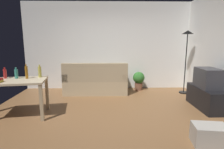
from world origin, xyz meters
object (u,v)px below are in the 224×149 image
object	(u,v)px
storage_box	(210,135)
bottle_red	(5,74)
bottle_tall	(16,74)
potted_plant	(139,79)
torchiere_lamp	(187,45)
bottle_squat	(40,72)
desk	(14,85)
tv_stand	(206,98)
bottle_amber	(27,72)
couch	(96,83)
tv	(208,78)

from	to	relation	value
storage_box	bottle_red	xyz separation A→B (m)	(-3.62, 1.29, 0.71)
storage_box	bottle_tall	xyz separation A→B (m)	(-3.38, 1.28, 0.71)
potted_plant	torchiere_lamp	bearing A→B (deg)	-17.08
bottle_squat	bottle_tall	bearing A→B (deg)	-165.20
desk	bottle_red	xyz separation A→B (m)	(-0.25, 0.18, 0.21)
tv_stand	desk	size ratio (longest dim) A/B	0.85
storage_box	bottle_amber	bearing A→B (deg)	158.19
tv_stand	bottle_amber	bearing A→B (deg)	93.51
couch	torchiere_lamp	size ratio (longest dim) A/B	1.00
torchiere_lamp	tv_stand	bearing A→B (deg)	-90.00
desk	potted_plant	bearing A→B (deg)	27.05
tv_stand	bottle_tall	bearing A→B (deg)	93.13
tv_stand	bottle_tall	size ratio (longest dim) A/B	4.81
tv_stand	desk	xyz separation A→B (m)	(-4.11, -0.39, 0.41)
couch	bottle_red	distance (m)	2.39
desk	couch	bearing A→B (deg)	40.03
potted_plant	bottle_tall	world-z (taller)	bottle_tall
bottle_tall	bottle_squat	size ratio (longest dim) A/B	0.85
desk	bottle_squat	distance (m)	0.56
torchiere_lamp	storage_box	xyz separation A→B (m)	(-0.74, -2.74, -1.26)
potted_plant	bottle_amber	bearing A→B (deg)	-144.66
torchiere_lamp	potted_plant	world-z (taller)	torchiere_lamp
tv_stand	bottle_tall	xyz separation A→B (m)	(-4.12, -0.23, 0.62)
tv	potted_plant	world-z (taller)	tv
couch	storage_box	bearing A→B (deg)	123.37
bottle_red	desk	bearing A→B (deg)	-35.10
torchiere_lamp	bottle_tall	distance (m)	4.41
tv_stand	tv	world-z (taller)	tv
potted_plant	bottle_squat	distance (m)	3.02
potted_plant	bottle_red	size ratio (longest dim) A/B	2.47
desk	bottle_tall	world-z (taller)	bottle_tall
bottle_tall	tv	bearing A→B (deg)	3.12
tv	torchiere_lamp	distance (m)	1.42
tv	storage_box	distance (m)	1.77
couch	potted_plant	xyz separation A→B (m)	(1.32, 0.31, 0.02)
storage_box	desk	bearing A→B (deg)	161.63
desk	potted_plant	size ratio (longest dim) A/B	2.26
torchiere_lamp	bottle_amber	xyz separation A→B (m)	(-3.91, -1.47, -0.52)
potted_plant	desk	bearing A→B (deg)	-144.58
bottle_red	bottle_squat	xyz separation A→B (m)	(0.67, 0.10, 0.02)
desk	bottle_amber	distance (m)	0.35
desk	tv_stand	bearing A→B (deg)	-2.96
tv_stand	bottle_amber	size ratio (longest dim) A/B	3.75
bottle_amber	bottle_squat	xyz separation A→B (m)	(0.22, 0.13, -0.01)
torchiere_lamp	potted_plant	bearing A→B (deg)	162.92
tv	bottle_amber	bearing A→B (deg)	93.51
tv_stand	bottle_amber	world-z (taller)	bottle_amber
couch	tv	world-z (taller)	same
storage_box	bottle_squat	world-z (taller)	bottle_squat
desk	bottle_squat	xyz separation A→B (m)	(0.42, 0.28, 0.23)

